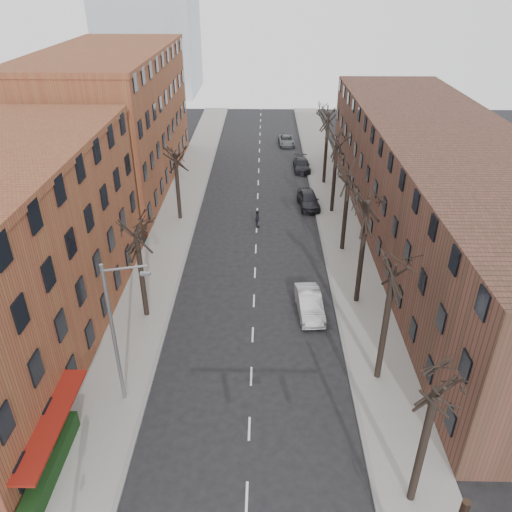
{
  "coord_description": "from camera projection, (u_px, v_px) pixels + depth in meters",
  "views": [
    {
      "loc": [
        0.69,
        -10.65,
        21.33
      ],
      "look_at": [
        0.16,
        19.73,
        4.0
      ],
      "focal_mm": 35.0,
      "sensor_mm": 36.0,
      "label": 1
    }
  ],
  "objects": [
    {
      "name": "streetlight",
      "position": [
        116.0,
        330.0,
        26.13
      ],
      "size": [
        2.45,
        0.22,
        9.03
      ],
      "color": "slate",
      "rests_on": "ground"
    },
    {
      "name": "tree_right_d",
      "position": [
        342.0,
        250.0,
        44.03
      ],
      "size": [
        5.2,
        5.2,
        10.0
      ],
      "primitive_type": null,
      "color": "black",
      "rests_on": "ground"
    },
    {
      "name": "tree_right_a",
      "position": [
        410.0,
        499.0,
        23.19
      ],
      "size": [
        5.2,
        5.2,
        10.0
      ],
      "primitive_type": null,
      "color": "black",
      "rests_on": "ground"
    },
    {
      "name": "tree_right_c",
      "position": [
        356.0,
        302.0,
        37.08
      ],
      "size": [
        5.2,
        5.2,
        11.6
      ],
      "primitive_type": null,
      "color": "black",
      "rests_on": "ground"
    },
    {
      "name": "tree_right_e",
      "position": [
        331.0,
        212.0,
        50.98
      ],
      "size": [
        5.2,
        5.2,
        10.8
      ],
      "primitive_type": null,
      "color": "black",
      "rests_on": "ground"
    },
    {
      "name": "building_right",
      "position": [
        441.0,
        189.0,
        43.16
      ],
      "size": [
        12.0,
        50.0,
        10.0
      ],
      "primitive_type": "cube",
      "color": "#523026",
      "rests_on": "ground"
    },
    {
      "name": "pedestrian_crossing",
      "position": [
        257.0,
        219.0,
        47.43
      ],
      "size": [
        0.62,
        1.09,
        1.76
      ],
      "primitive_type": "imported",
      "rotation": [
        0.0,
        0.0,
        1.37
      ],
      "color": "black",
      "rests_on": "ground"
    },
    {
      "name": "parked_car_far",
      "position": [
        287.0,
        141.0,
        70.38
      ],
      "size": [
        2.29,
        4.65,
        1.27
      ],
      "primitive_type": "imported",
      "rotation": [
        0.0,
        0.0,
        0.04
      ],
      "color": "#565A5E",
      "rests_on": "ground"
    },
    {
      "name": "sidewalk_right",
      "position": [
        337.0,
        215.0,
        50.07
      ],
      "size": [
        4.0,
        90.0,
        0.15
      ],
      "primitive_type": "cube",
      "color": "gray",
      "rests_on": "ground"
    },
    {
      "name": "silver_sedan",
      "position": [
        310.0,
        304.0,
        35.53
      ],
      "size": [
        2.0,
        4.81,
        1.55
      ],
      "primitive_type": "imported",
      "rotation": [
        0.0,
        0.0,
        0.08
      ],
      "color": "#B1B3B8",
      "rests_on": "ground"
    },
    {
      "name": "hedge",
      "position": [
        50.0,
        466.0,
        23.99
      ],
      "size": [
        0.8,
        6.0,
        1.0
      ],
      "primitive_type": "cube",
      "color": "#163512",
      "rests_on": "sidewalk_left"
    },
    {
      "name": "parked_car_mid",
      "position": [
        302.0,
        165.0,
        61.39
      ],
      "size": [
        2.04,
        4.76,
        1.37
      ],
      "primitive_type": "imported",
      "rotation": [
        0.0,
        0.0,
        0.03
      ],
      "color": "black",
      "rests_on": "ground"
    },
    {
      "name": "tree_left_a",
      "position": [
        147.0,
        316.0,
        35.57
      ],
      "size": [
        5.2,
        5.2,
        9.5
      ],
      "primitive_type": null,
      "color": "black",
      "rests_on": "ground"
    },
    {
      "name": "tree_right_f",
      "position": [
        324.0,
        183.0,
        57.92
      ],
      "size": [
        5.2,
        5.2,
        11.6
      ],
      "primitive_type": null,
      "color": "black",
      "rests_on": "ground"
    },
    {
      "name": "awning_left",
      "position": [
        62.0,
        458.0,
        25.18
      ],
      "size": [
        1.2,
        7.0,
        0.15
      ],
      "primitive_type": "cube",
      "color": "maroon",
      "rests_on": "ground"
    },
    {
      "name": "tree_left_b",
      "position": [
        180.0,
        219.0,
        49.47
      ],
      "size": [
        5.2,
        5.2,
        9.5
      ],
      "primitive_type": null,
      "color": "black",
      "rests_on": "ground"
    },
    {
      "name": "building_left_far",
      "position": [
        113.0,
        122.0,
        54.81
      ],
      "size": [
        12.0,
        28.0,
        14.0
      ],
      "primitive_type": "cube",
      "color": "brown",
      "rests_on": "ground"
    },
    {
      "name": "sidewalk_left",
      "position": [
        178.0,
        214.0,
        50.31
      ],
      "size": [
        4.0,
        90.0,
        0.15
      ],
      "primitive_type": "cube",
      "color": "gray",
      "rests_on": "ground"
    },
    {
      "name": "tree_right_b",
      "position": [
        377.0,
        378.0,
        30.13
      ],
      "size": [
        5.2,
        5.2,
        10.8
      ],
      "primitive_type": null,
      "color": "black",
      "rests_on": "ground"
    },
    {
      "name": "parked_car_near",
      "position": [
        308.0,
        199.0,
        51.7
      ],
      "size": [
        2.37,
        5.02,
        1.66
      ],
      "primitive_type": "imported",
      "rotation": [
        0.0,
        0.0,
        0.09
      ],
      "color": "black",
      "rests_on": "ground"
    }
  ]
}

